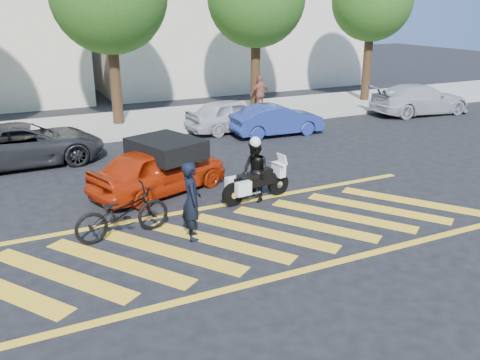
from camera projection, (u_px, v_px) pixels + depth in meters
name	position (u px, v px, depth m)	size (l,w,h in m)	color
ground	(243.00, 236.00, 11.32)	(90.00, 90.00, 0.00)	black
sidewalk	(119.00, 125.00, 21.51)	(60.00, 5.00, 0.15)	#9E998E
crosswalk	(241.00, 236.00, 11.30)	(12.33, 4.00, 0.01)	yellow
tree_right	(258.00, 1.00, 22.66)	(4.40, 4.40, 7.41)	black
tree_far_right	(373.00, 4.00, 25.36)	(4.00, 4.00, 7.10)	black
officer_bike	(192.00, 201.00, 10.96)	(0.64, 0.42, 1.76)	black
bicycle	(122.00, 213.00, 11.14)	(0.75, 2.14, 1.13)	black
police_motorcycle	(255.00, 183.00, 13.25)	(2.05, 0.73, 0.91)	black
officer_moto	(255.00, 172.00, 13.15)	(0.78, 0.60, 1.59)	black
red_convertible	(159.00, 169.00, 13.75)	(1.57, 3.91, 1.33)	#AE2408
parked_mid_left	(25.00, 144.00, 16.20)	(2.24, 4.86, 1.35)	black
parked_mid_right	(233.00, 115.00, 20.59)	(1.56, 3.88, 1.32)	#B6B6BA
parked_right	(277.00, 120.00, 19.94)	(1.28, 3.68, 1.21)	navy
parked_far_right	(420.00, 99.00, 23.75)	(1.96, 4.81, 1.40)	#A3A4AB
pedestrian_right	(260.00, 94.00, 23.38)	(0.99, 0.41, 1.70)	#955643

